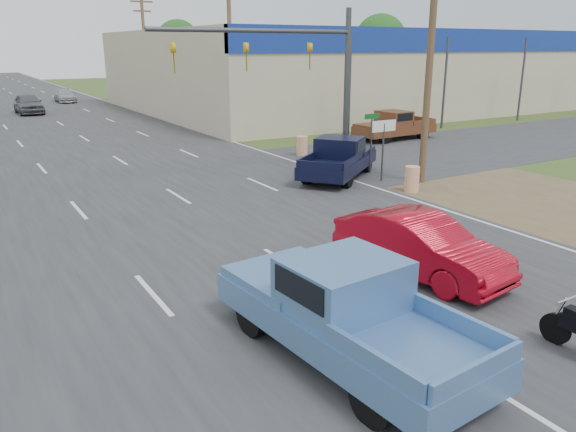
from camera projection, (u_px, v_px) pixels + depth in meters
main_road at (60, 124)px, 40.71m from camera, size 15.00×180.00×0.02m
cross_road at (160, 185)px, 22.71m from camera, size 120.00×10.00×0.02m
dirt_verge at (505, 193)px, 21.61m from camera, size 8.00×18.00×0.01m
big_box_store at (397, 68)px, 55.55m from camera, size 50.00×28.10×6.60m
utility_pole_1 at (431, 49)px, 21.78m from camera, size 2.00×0.28×10.00m
utility_pole_2 at (230, 47)px, 36.51m from camera, size 2.00×0.28×10.00m
utility_pole_3 at (145, 47)px, 51.23m from camera, size 2.00×0.28×10.00m
tree_3 at (380, 41)px, 90.71m from camera, size 8.40×8.40×10.40m
tree_5 at (178, 43)px, 98.87m from camera, size 7.98×7.98×9.88m
barrel_0 at (412, 179)px, 21.62m from camera, size 0.56×0.56×1.00m
barrel_1 at (302, 146)px, 28.77m from camera, size 0.56×0.56×1.00m
lane_sign at (384, 136)px, 22.95m from camera, size 1.20×0.08×2.52m
street_name_sign at (371, 137)px, 24.56m from camera, size 0.80×0.08×2.61m
signal_mast at (296, 61)px, 23.38m from camera, size 9.12×0.40×7.00m
red_convertible at (420, 246)px, 13.69m from camera, size 2.19×4.72×1.50m
blue_pickup at (342, 307)px, 10.07m from camera, size 2.58×5.74×1.85m
navy_pickup at (340, 157)px, 23.92m from camera, size 5.37×4.72×1.73m
brown_pickup at (393, 125)px, 33.57m from camera, size 5.26×2.26×1.71m
distant_car_grey at (28, 104)px, 46.40m from camera, size 2.03×4.84×1.64m
distant_car_silver at (65, 96)px, 55.99m from camera, size 1.85×4.32×1.24m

